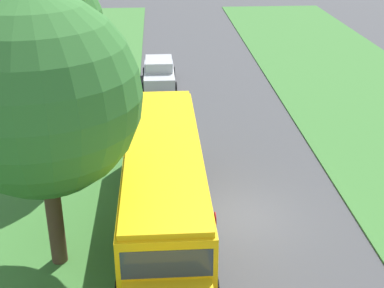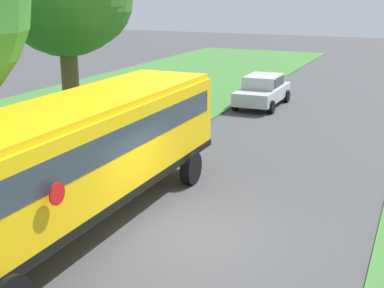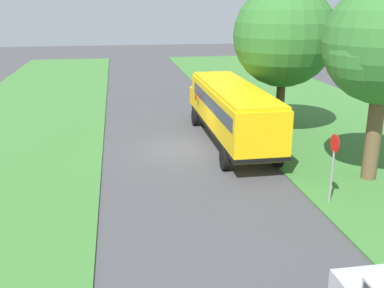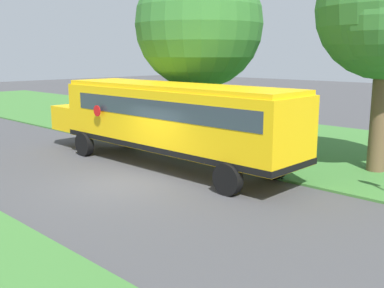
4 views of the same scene
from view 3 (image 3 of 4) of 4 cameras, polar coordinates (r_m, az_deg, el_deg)
name	(u,v)px [view 3 (image 3 of 4)]	position (r m, az deg, el deg)	size (l,w,h in m)	color
ground_plane	(181,149)	(23.29, -1.41, -0.68)	(120.00, 120.00, 0.00)	#424244
grass_verge	(360,139)	(26.52, 20.50, 0.56)	(12.00, 80.00, 0.08)	#3D7533
school_bus	(231,108)	(23.96, 4.95, 4.56)	(2.85, 12.42, 3.16)	yellow
oak_tree_beside_bus	(282,35)	(25.95, 11.41, 13.45)	(5.62, 5.62, 8.34)	#4C3826
oak_tree_roadside_mid	(382,46)	(19.44, 22.93, 11.35)	(4.87, 4.87, 8.21)	brown
stop_sign	(333,161)	(17.29, 17.49, -2.03)	(0.08, 0.68, 2.74)	gray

